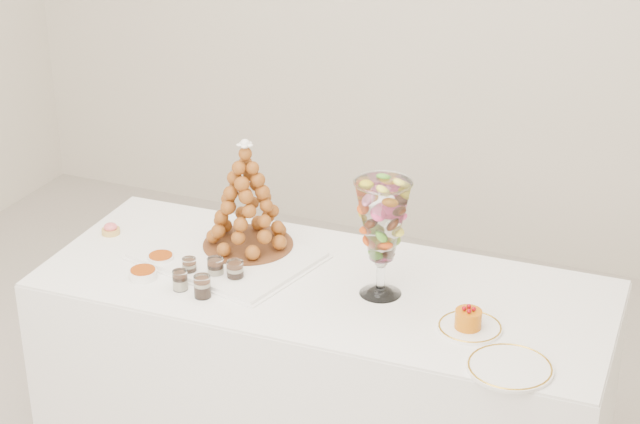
% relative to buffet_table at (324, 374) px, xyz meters
% --- Properties ---
extents(buffet_table, '(1.88, 0.80, 0.71)m').
position_rel_buffet_table_xyz_m(buffet_table, '(0.00, 0.00, 0.00)').
color(buffet_table, white).
rests_on(buffet_table, ground).
extents(lace_tray, '(0.63, 0.53, 0.02)m').
position_rel_buffet_table_xyz_m(lace_tray, '(-0.37, 0.03, 0.36)').
color(lace_tray, white).
rests_on(lace_tray, buffet_table).
extents(macaron_vase, '(0.17, 0.17, 0.38)m').
position_rel_buffet_table_xyz_m(macaron_vase, '(0.19, 0.00, 0.60)').
color(macaron_vase, white).
rests_on(macaron_vase, buffet_table).
extents(cake_plate, '(0.19, 0.19, 0.01)m').
position_rel_buffet_table_xyz_m(cake_plate, '(0.51, -0.10, 0.36)').
color(cake_plate, white).
rests_on(cake_plate, buffet_table).
extents(spare_plate, '(0.24, 0.24, 0.01)m').
position_rel_buffet_table_xyz_m(spare_plate, '(0.68, -0.26, 0.36)').
color(spare_plate, white).
rests_on(spare_plate, buffet_table).
extents(pink_tart, '(0.06, 0.06, 0.04)m').
position_rel_buffet_table_xyz_m(pink_tart, '(-0.83, 0.03, 0.37)').
color(pink_tart, tan).
rests_on(pink_tart, buffet_table).
extents(verrine_a, '(0.06, 0.06, 0.06)m').
position_rel_buffet_table_xyz_m(verrine_a, '(-0.42, -0.13, 0.38)').
color(verrine_a, white).
rests_on(verrine_a, buffet_table).
extents(verrine_b, '(0.06, 0.06, 0.07)m').
position_rel_buffet_table_xyz_m(verrine_b, '(-0.34, -0.11, 0.39)').
color(verrine_b, white).
rests_on(verrine_b, buffet_table).
extents(verrine_c, '(0.06, 0.06, 0.07)m').
position_rel_buffet_table_xyz_m(verrine_c, '(-0.27, -0.11, 0.39)').
color(verrine_c, white).
rests_on(verrine_c, buffet_table).
extents(verrine_d, '(0.06, 0.06, 0.07)m').
position_rel_buffet_table_xyz_m(verrine_d, '(-0.40, -0.22, 0.39)').
color(verrine_d, white).
rests_on(verrine_d, buffet_table).
extents(verrine_e, '(0.06, 0.06, 0.07)m').
position_rel_buffet_table_xyz_m(verrine_e, '(-0.32, -0.24, 0.39)').
color(verrine_e, white).
rests_on(verrine_e, buffet_table).
extents(ramekin_back, '(0.09, 0.09, 0.03)m').
position_rel_buffet_table_xyz_m(ramekin_back, '(-0.55, -0.09, 0.37)').
color(ramekin_back, white).
rests_on(ramekin_back, buffet_table).
extents(ramekin_front, '(0.09, 0.09, 0.03)m').
position_rel_buffet_table_xyz_m(ramekin_front, '(-0.55, -0.20, 0.37)').
color(ramekin_front, white).
rests_on(ramekin_front, buffet_table).
extents(croquembouche, '(0.31, 0.31, 0.39)m').
position_rel_buffet_table_xyz_m(croquembouche, '(-0.33, 0.11, 0.56)').
color(croquembouche, brown).
rests_on(croquembouche, lace_tray).
extents(mousse_cake, '(0.08, 0.08, 0.07)m').
position_rel_buffet_table_xyz_m(mousse_cake, '(0.51, -0.10, 0.39)').
color(mousse_cake, '#C76309').
rests_on(mousse_cake, cake_plate).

